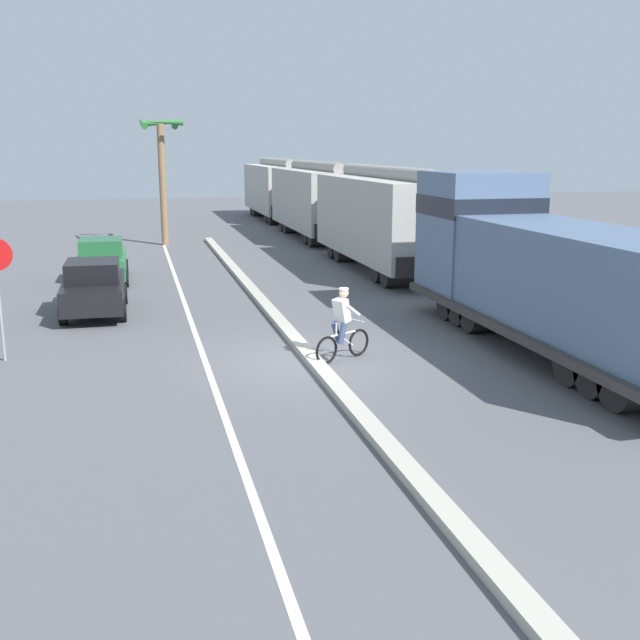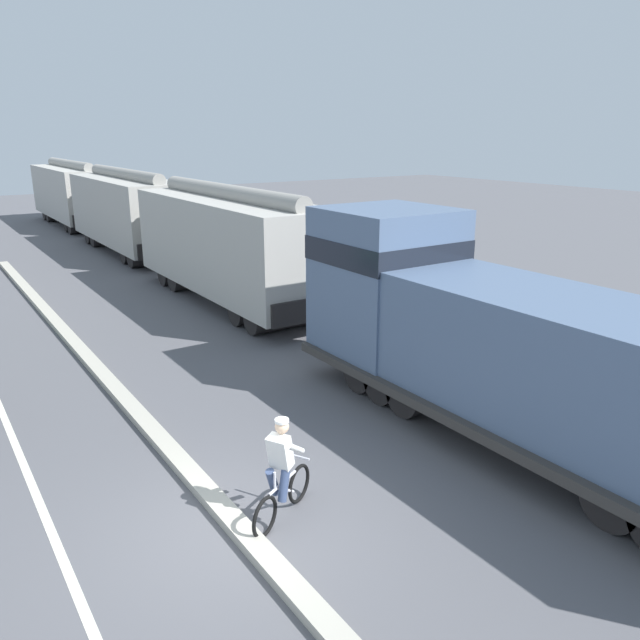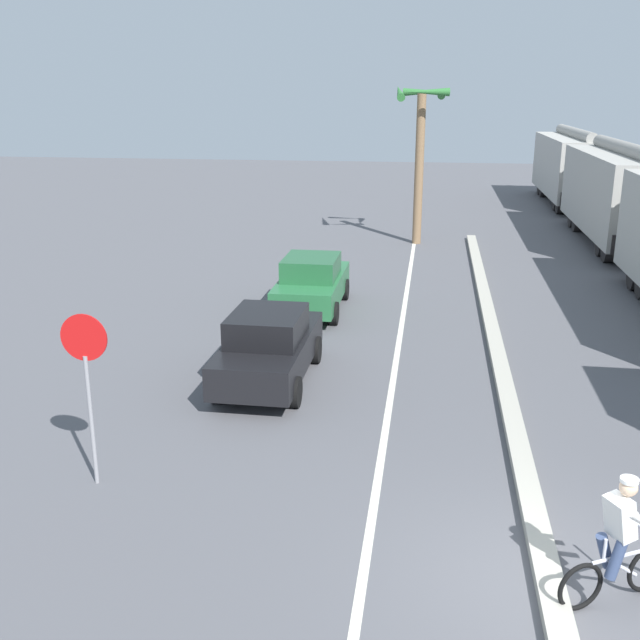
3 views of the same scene
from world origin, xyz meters
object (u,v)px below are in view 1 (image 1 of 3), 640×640
Objects in this scene: parked_car_black at (94,287)px; parked_car_green at (102,260)px; hopper_car_trailing at (276,189)px; cyclist at (342,326)px; palm_tree_near at (162,155)px; hopper_car_lead at (383,219)px; hopper_car_middle at (315,200)px; locomotive at (540,274)px.

parked_car_green is at bearing 89.61° from parked_car_black.
hopper_car_trailing reaches higher than cyclist.
cyclist is 23.31m from palm_tree_near.
parked_car_black is 8.83m from cyclist.
hopper_car_lead is at bearing 67.39° from cyclist.
hopper_car_middle is 16.07m from parked_car_green.
hopper_car_lead is at bearing -90.00° from hopper_car_trailing.
locomotive is 1.10× the size of hopper_car_lead.
parked_car_green is 13.57m from cyclist.
hopper_car_lead is 13.49m from palm_tree_near.
hopper_car_lead is at bearing -52.01° from palm_tree_near.
hopper_car_trailing is (0.00, 23.20, 0.00)m from hopper_car_lead.
cyclist is at bearing -177.74° from locomotive.
cyclist is (-5.15, -35.56, -1.26)m from hopper_car_trailing.
locomotive reaches higher than hopper_car_lead.
parked_car_green is (-10.94, 12.06, -0.98)m from locomotive.
palm_tree_near is (-8.16, -12.75, 2.43)m from hopper_car_trailing.
palm_tree_near is at bearing -172.01° from hopper_car_middle.
locomotive reaches higher than cyclist.
parked_car_black is (-10.98, -5.73, -1.26)m from hopper_car_lead.
locomotive is 12.16m from hopper_car_lead.
parked_car_black is 5.63m from parked_car_green.
parked_car_black is 1.00× the size of parked_car_green.
locomotive is 35.36m from hopper_car_trailing.
hopper_car_lead is 12.45m from parked_car_black.
locomotive is at bearing -70.15° from palm_tree_near.
cyclist reaches higher than parked_car_green.
hopper_car_lead is 13.45m from cyclist.
hopper_car_middle is at bearing 7.99° from palm_tree_near.
parked_car_green is (0.04, 5.63, 0.00)m from parked_car_black.
locomotive is 24.19m from palm_tree_near.
hopper_car_trailing reaches higher than parked_car_black.
locomotive is 6.77× the size of cyclist.
cyclist is (5.80, -12.26, 0.00)m from parked_car_green.
palm_tree_near is (2.82, 16.18, 3.70)m from parked_car_black.
hopper_car_lead is 23.20m from hopper_car_trailing.
cyclist is (5.83, -6.63, 0.00)m from parked_car_black.
hopper_car_trailing is 15.33m from palm_tree_near.
hopper_car_lead reaches higher than cyclist.
hopper_car_trailing is 30.97m from parked_car_black.
parked_car_green is 2.45× the size of cyclist.
cyclist is at bearing -82.47° from palm_tree_near.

